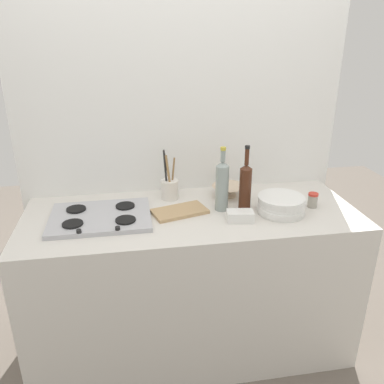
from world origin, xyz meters
TOP-DOWN VIEW (x-y plane):
  - ground_plane at (0.00, 0.00)m, footprint 6.00×6.00m
  - counter_block at (0.00, 0.00)m, footprint 1.80×0.70m
  - backsplash_panel at (0.00, 0.38)m, footprint 1.90×0.06m
  - stovetop_hob at (-0.48, -0.00)m, footprint 0.52×0.39m
  - plate_stack at (0.47, -0.08)m, footprint 0.26×0.25m
  - wine_bottle_leftmost at (0.17, 0.01)m, footprint 0.07×0.07m
  - wine_bottle_mid_left at (0.29, 0.01)m, footprint 0.07×0.07m
  - mixing_bowl at (0.25, 0.19)m, footprint 0.20×0.20m
  - butter_dish at (0.23, -0.14)m, footprint 0.15×0.10m
  - utensil_crock at (-0.10, 0.21)m, footprint 0.10×0.10m
  - condiment_jar_front at (0.67, -0.04)m, footprint 0.05×0.05m
  - cutting_board at (-0.07, 0.01)m, footprint 0.32×0.23m

SIDE VIEW (x-z plane):
  - ground_plane at x=0.00m, z-range 0.00..0.00m
  - counter_block at x=0.00m, z-range 0.00..0.90m
  - cutting_board at x=-0.07m, z-range 0.90..0.92m
  - stovetop_hob at x=-0.48m, z-range 0.89..0.93m
  - butter_dish at x=0.23m, z-range 0.90..0.95m
  - mixing_bowl at x=0.25m, z-range 0.90..0.97m
  - condiment_jar_front at x=0.67m, z-range 0.90..0.98m
  - plate_stack at x=0.47m, z-range 0.90..0.99m
  - utensil_crock at x=-0.10m, z-range 0.82..1.11m
  - wine_bottle_mid_left at x=0.29m, z-range 0.86..1.21m
  - wine_bottle_leftmost at x=0.17m, z-range 0.87..1.22m
  - backsplash_panel at x=0.00m, z-range 0.00..2.37m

